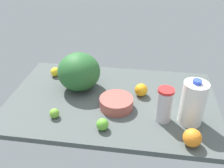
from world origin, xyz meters
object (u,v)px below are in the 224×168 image
Objects in this scene: milk_jug at (193,103)px; lemon_far_back at (55,72)px; orange_near_front at (141,90)px; tumbler_cup at (164,105)px; lime_beside_bowl at (54,113)px; mixing_bowl at (116,103)px; orange_loose at (192,138)px; lime_by_jug at (102,124)px; watermelon at (79,72)px.

lemon_far_back is at bearing 157.29° from milk_jug.
orange_near_front reaches higher than lemon_far_back.
tumbler_cup is 3.62× the size of lime_beside_bowl.
orange_loose is at bearing -31.56° from mixing_bowl.
orange_loose is 97.39cm from lemon_far_back.
milk_jug reaches higher than lime_by_jug.
tumbler_cup is at bearing -26.88° from lemon_far_back.
orange_near_front is at bearing 120.67° from tumbler_cup.
lime_by_jug is (-29.46, -11.86, -6.31)cm from tumbler_cup.
milk_jug is at bearing -37.94° from orange_near_front.
watermelon reaches higher than lime_by_jug.
watermelon is at bearing 154.96° from tumbler_cup.
lime_by_jug is (20.48, -35.20, -8.37)cm from watermelon.
tumbler_cup is at bearing -177.74° from milk_jug.
mixing_bowl reaches higher than lime_beside_bowl.
milk_jug is 91.02cm from lemon_far_back.
tumbler_cup is 3.06× the size of lime_by_jug.
lime_beside_bowl is at bearing -148.22° from orange_near_front.
lemon_far_back is (-45.00, 28.74, 0.02)cm from mixing_bowl.
milk_jug is at bearing -22.71° from lemon_far_back.
tumbler_cup is at bearing -15.14° from mixing_bowl.
tumbler_cup reaches higher than lime_beside_bowl.
lemon_far_back reaches higher than lime_beside_bowl.
orange_loose is 1.12× the size of orange_near_front.
mixing_bowl is at bearing 76.75° from lime_by_jug.
orange_near_front is at bearing -14.45° from lemon_far_back.
watermelon is 3.37× the size of orange_near_front.
lime_by_jug is at bearing 174.03° from orange_loose.
milk_jug is 18.33cm from orange_loose.
milk_jug is 4.02× the size of lemon_far_back.
milk_jug is at bearing 2.26° from tumbler_cup.
watermelon reaches higher than lime_beside_bowl.
lemon_far_back is at bearing 148.81° from watermelon.
milk_jug is 13.72cm from tumbler_cup.
milk_jug reaches higher than mixing_bowl.
tumbler_cup is 2.46× the size of orange_near_front.
mixing_bowl is at bearing 148.44° from orange_loose.
lime_by_jug reaches higher than lime_beside_bowl.
lime_beside_bowl is (14.22, -41.94, -0.49)cm from lemon_far_back.
lemon_far_back is at bearing 147.44° from mixing_bowl.
orange_loose is (12.42, -16.24, -5.13)cm from tumbler_cup.
orange_near_front is (17.23, 32.47, 0.74)cm from lime_by_jug.
watermelon is 74.20cm from orange_loose.
tumbler_cup is 24.60cm from orange_near_front.
orange_loose is 68.99cm from lime_beside_bowl.
lime_beside_bowl is (-5.91, -29.76, -8.84)cm from watermelon.
lemon_far_back is at bearing 153.12° from tumbler_cup.
lime_by_jug is (-42.99, -12.40, -8.50)cm from milk_jug.
milk_jug is at bearing -9.19° from mixing_bowl.
orange_loose is at bearing -32.40° from watermelon.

